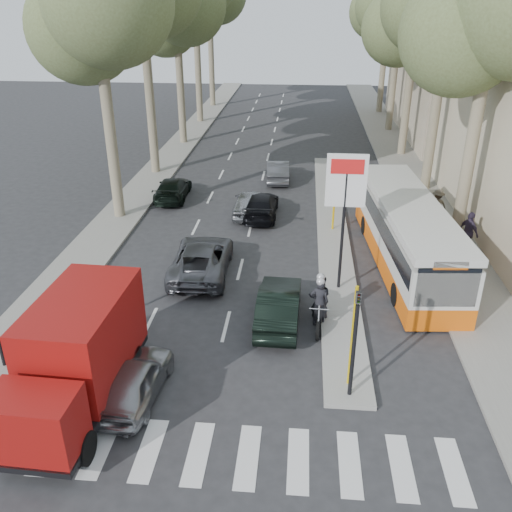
{
  "coord_description": "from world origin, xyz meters",
  "views": [
    {
      "loc": [
        1.61,
        -14.25,
        10.76
      ],
      "look_at": [
        -0.04,
        4.57,
        1.6
      ],
      "focal_mm": 38.0,
      "sensor_mm": 36.0,
      "label": 1
    }
  ],
  "objects_px": {
    "silver_hatchback": "(135,380)",
    "dark_hatchback": "(279,305)",
    "city_bus": "(406,232)",
    "motorcycle": "(319,301)",
    "red_truck": "(77,355)"
  },
  "relations": [
    {
      "from": "silver_hatchback",
      "to": "motorcycle",
      "type": "bearing_deg",
      "value": -135.53
    },
    {
      "from": "dark_hatchback",
      "to": "red_truck",
      "type": "relative_size",
      "value": 0.71
    },
    {
      "from": "dark_hatchback",
      "to": "city_bus",
      "type": "distance_m",
      "value": 7.4
    },
    {
      "from": "silver_hatchback",
      "to": "dark_hatchback",
      "type": "height_order",
      "value": "dark_hatchback"
    },
    {
      "from": "city_bus",
      "to": "motorcycle",
      "type": "xyz_separation_m",
      "value": [
        -3.79,
        -5.1,
        -0.65
      ]
    },
    {
      "from": "city_bus",
      "to": "motorcycle",
      "type": "relative_size",
      "value": 4.9
    },
    {
      "from": "red_truck",
      "to": "city_bus",
      "type": "distance_m",
      "value": 14.62
    },
    {
      "from": "motorcycle",
      "to": "red_truck",
      "type": "bearing_deg",
      "value": -142.06
    },
    {
      "from": "motorcycle",
      "to": "dark_hatchback",
      "type": "bearing_deg",
      "value": -174.71
    },
    {
      "from": "silver_hatchback",
      "to": "dark_hatchback",
      "type": "bearing_deg",
      "value": -127.13
    },
    {
      "from": "red_truck",
      "to": "dark_hatchback",
      "type": "bearing_deg",
      "value": 43.78
    },
    {
      "from": "city_bus",
      "to": "motorcycle",
      "type": "distance_m",
      "value": 6.39
    },
    {
      "from": "dark_hatchback",
      "to": "red_truck",
      "type": "xyz_separation_m",
      "value": [
        -5.45,
        -4.81,
        0.96
      ]
    },
    {
      "from": "red_truck",
      "to": "motorcycle",
      "type": "bearing_deg",
      "value": 37.64
    },
    {
      "from": "silver_hatchback",
      "to": "motorcycle",
      "type": "xyz_separation_m",
      "value": [
        5.42,
        4.57,
        0.27
      ]
    }
  ]
}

